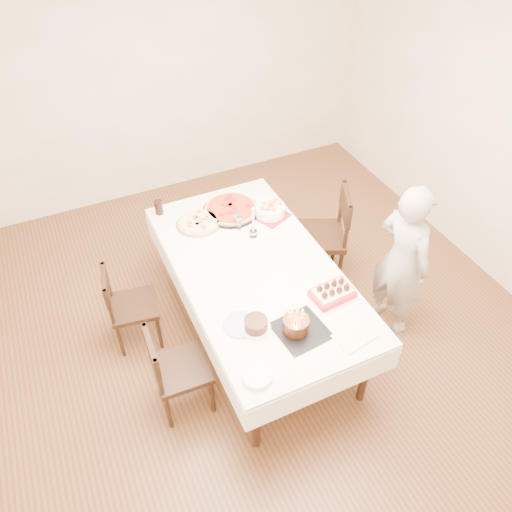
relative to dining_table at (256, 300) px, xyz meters
name	(u,v)px	position (x,y,z in m)	size (l,w,h in m)	color
floor	(268,333)	(0.08, -0.08, -0.38)	(5.00, 5.00, 0.00)	#4E2C1A
wall_back	(162,72)	(0.08, 2.42, 0.98)	(4.50, 0.04, 2.70)	beige
dining_table	(256,300)	(0.00, 0.00, 0.00)	(1.14, 2.14, 0.75)	silver
chair_right_savory	(319,236)	(0.81, 0.38, 0.10)	(0.49, 0.49, 0.96)	black
chair_left_savory	(134,306)	(-0.92, 0.35, 0.02)	(0.40, 0.40, 0.78)	black
chair_left_dessert	(181,369)	(-0.77, -0.40, 0.03)	(0.42, 0.42, 0.82)	black
person	(402,261)	(1.09, -0.38, 0.33)	(0.52, 0.34, 1.41)	beige
pizza_white	(199,223)	(-0.22, 0.68, 0.40)	(0.38, 0.38, 0.04)	beige
pizza_pepperoni	(231,209)	(0.10, 0.73, 0.40)	(0.50, 0.50, 0.04)	red
red_placemat	(271,216)	(0.39, 0.53, 0.38)	(0.27, 0.27, 0.01)	#B21E1E
pasta_bowl	(270,210)	(0.39, 0.55, 0.42)	(0.26, 0.26, 0.08)	white
taper_candle	(253,222)	(0.14, 0.35, 0.53)	(0.07, 0.07, 0.30)	white
shaker_pair	(239,223)	(0.07, 0.48, 0.43)	(0.10, 0.10, 0.12)	white
cola_glass	(159,207)	(-0.47, 0.96, 0.44)	(0.07, 0.07, 0.13)	black
layer_cake	(256,324)	(-0.25, -0.54, 0.42)	(0.21, 0.21, 0.09)	black
cake_board	(301,331)	(0.02, -0.69, 0.38)	(0.33, 0.33, 0.01)	black
birthday_cake	(296,321)	(-0.02, -0.67, 0.47)	(0.18, 0.18, 0.17)	#361D0E
strawberry_box	(332,293)	(0.37, -0.50, 0.41)	(0.30, 0.20, 0.07)	red
box_lid	(355,336)	(0.32, -0.88, 0.38)	(0.28, 0.19, 0.02)	beige
plate_stack	(257,377)	(-0.41, -0.90, 0.39)	(0.18, 0.18, 0.04)	white
china_plate	(241,325)	(-0.33, -0.47, 0.38)	(0.24, 0.24, 0.01)	white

